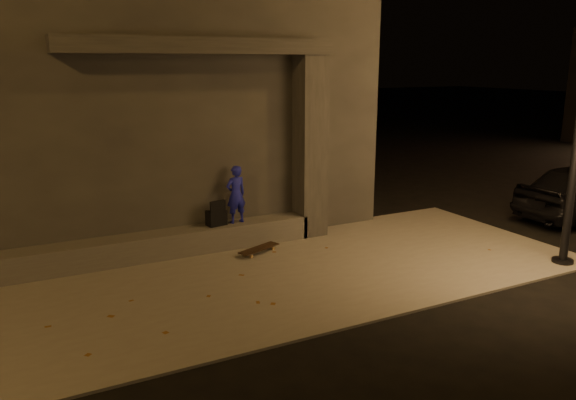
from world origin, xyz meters
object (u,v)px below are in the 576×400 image
backpack (216,216)px  skateboard (259,249)px  skateboarder (236,194)px  column (310,147)px

backpack → skateboard: size_ratio=0.55×
skateboarder → skateboard: bearing=97.5°
skateboarder → backpack: (-0.41, 0.00, -0.39)m
backpack → skateboard: bearing=-56.3°
column → skateboarder: size_ratio=3.23×
column → backpack: 2.35m
column → skateboarder: 1.80m
column → backpack: bearing=180.0°
skateboarder → backpack: size_ratio=2.23×
backpack → skateboarder: bearing=-8.5°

